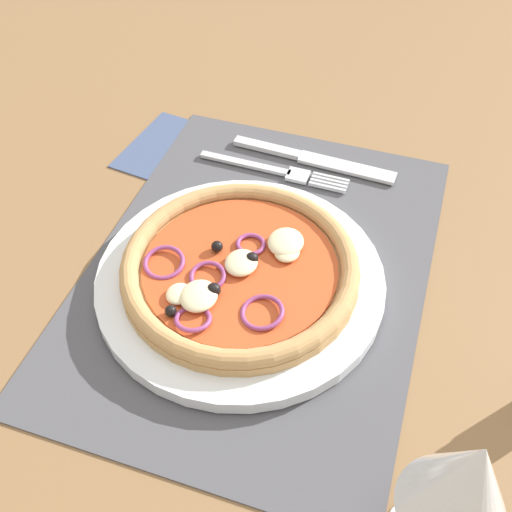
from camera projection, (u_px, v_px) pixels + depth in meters
ground_plane at (259, 277)px, 62.61cm from camera, size 190.00×140.00×2.40cm
placemat at (259, 268)px, 61.57cm from camera, size 45.44×33.04×0.40cm
plate at (240, 280)px, 59.30cm from camera, size 27.96×27.96×1.49cm
pizza at (240, 268)px, 57.90cm from camera, size 22.80×22.80×2.60cm
fork at (281, 172)px, 71.12cm from camera, size 2.29×18.03×0.44cm
knife at (315, 159)px, 72.60cm from camera, size 2.69×20.06×0.62cm
wine_glass at (464, 484)px, 36.77cm from camera, size 7.20×7.20×14.90cm
napkin at (175, 150)px, 74.64cm from camera, size 13.73×12.66×0.36cm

